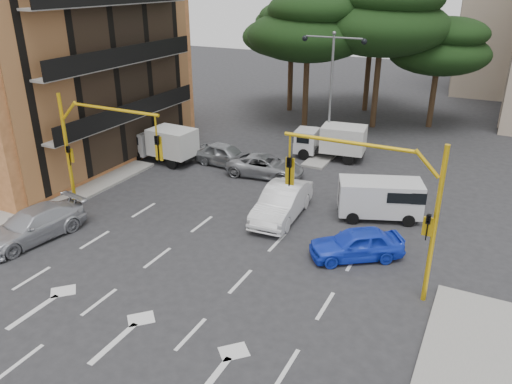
# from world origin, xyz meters

# --- Properties ---
(ground) EXTENTS (120.00, 120.00, 0.00)m
(ground) POSITION_xyz_m (0.00, 0.00, 0.00)
(ground) COLOR #28282B
(ground) RESTS_ON ground
(median_strip) EXTENTS (1.40, 6.00, 0.15)m
(median_strip) POSITION_xyz_m (0.00, 16.00, 0.07)
(median_strip) COLOR gray
(median_strip) RESTS_ON ground
(apartment_orange) EXTENTS (15.19, 16.15, 13.70)m
(apartment_orange) POSITION_xyz_m (-17.95, 8.00, 6.85)
(apartment_orange) COLOR #9F5B32
(apartment_orange) RESTS_ON ground
(pine_left_near) EXTENTS (9.15, 9.15, 10.23)m
(pine_left_near) POSITION_xyz_m (-3.94, 21.96, 7.60)
(pine_left_near) COLOR #382616
(pine_left_near) RESTS_ON ground
(pine_center) EXTENTS (9.98, 9.98, 11.16)m
(pine_center) POSITION_xyz_m (1.06, 23.96, 8.30)
(pine_center) COLOR #382616
(pine_center) RESTS_ON ground
(pine_left_far) EXTENTS (8.32, 8.32, 9.30)m
(pine_left_far) POSITION_xyz_m (-6.94, 25.96, 6.91)
(pine_left_far) COLOR #382616
(pine_left_far) RESTS_ON ground
(pine_right) EXTENTS (7.49, 7.49, 8.37)m
(pine_right) POSITION_xyz_m (5.06, 25.96, 6.22)
(pine_right) COLOR #382616
(pine_right) RESTS_ON ground
(pine_back) EXTENTS (9.15, 9.15, 10.23)m
(pine_back) POSITION_xyz_m (-0.94, 28.96, 7.60)
(pine_back) COLOR #382616
(pine_back) RESTS_ON ground
(signal_mast_right) EXTENTS (5.79, 0.37, 6.00)m
(signal_mast_right) POSITION_xyz_m (6.80, 1.99, 3.88)
(signal_mast_right) COLOR yellow
(signal_mast_right) RESTS_ON ground
(signal_mast_left) EXTENTS (5.79, 0.37, 6.00)m
(signal_mast_left) POSITION_xyz_m (-6.80, 1.99, 3.88)
(signal_mast_left) COLOR yellow
(signal_mast_left) RESTS_ON ground
(street_lamp_center) EXTENTS (4.16, 0.36, 7.77)m
(street_lamp_center) POSITION_xyz_m (0.00, 16.00, 5.43)
(street_lamp_center) COLOR slate
(street_lamp_center) RESTS_ON median_strip
(car_white_hatch) EXTENTS (2.02, 4.99, 1.61)m
(car_white_hatch) POSITION_xyz_m (1.14, 5.90, 0.80)
(car_white_hatch) COLOR silver
(car_white_hatch) RESTS_ON ground
(car_blue_compact) EXTENTS (4.14, 3.54, 1.34)m
(car_blue_compact) POSITION_xyz_m (5.50, 3.78, 0.67)
(car_blue_compact) COLOR blue
(car_blue_compact) RESTS_ON ground
(car_silver_wagon) EXTENTS (2.72, 5.10, 1.41)m
(car_silver_wagon) POSITION_xyz_m (-8.00, -1.13, 0.70)
(car_silver_wagon) COLOR #AEB0B6
(car_silver_wagon) RESTS_ON ground
(car_silver_cross_a) EXTENTS (4.77, 2.58, 1.27)m
(car_silver_cross_a) POSITION_xyz_m (-2.00, 10.59, 0.64)
(car_silver_cross_a) COLOR gray
(car_silver_cross_a) RESTS_ON ground
(car_silver_cross_b) EXTENTS (4.26, 1.95, 1.42)m
(car_silver_cross_b) POSITION_xyz_m (-5.00, 11.09, 0.71)
(car_silver_cross_b) COLOR gray
(car_silver_cross_b) RESTS_ON ground
(van_white) EXTENTS (4.32, 3.08, 1.97)m
(van_white) POSITION_xyz_m (5.40, 8.04, 0.99)
(van_white) COLOR silver
(van_white) RESTS_ON ground
(box_truck_a) EXTENTS (4.71, 2.22, 2.26)m
(box_truck_a) POSITION_xyz_m (-9.00, 10.00, 1.13)
(box_truck_a) COLOR silver
(box_truck_a) RESTS_ON ground
(box_truck_b) EXTENTS (4.76, 2.47, 2.24)m
(box_truck_b) POSITION_xyz_m (0.41, 15.33, 1.12)
(box_truck_b) COLOR silver
(box_truck_b) RESTS_ON ground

